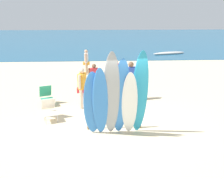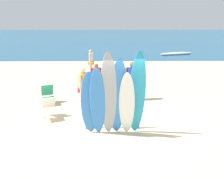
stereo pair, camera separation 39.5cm
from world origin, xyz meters
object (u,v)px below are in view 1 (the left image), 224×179
beachgoer_midbeach (82,85)px  beachgoer_strolling (86,60)px  surfboard_grey_2 (111,95)px  surfboard_blue_3 (121,98)px  beachgoer_photographing (116,73)px  beachgoer_by_water (131,78)px  surfboard_teal_5 (140,94)px  beach_chair_blue (49,109)px  surfboard_rack (114,114)px  beachgoer_near_rack (94,77)px  beach_chair_red (46,95)px  distant_boat (169,53)px  surfboard_blue_1 (100,103)px  surfboard_blue_0 (93,104)px  surfboard_white_4 (130,104)px

beachgoer_midbeach → beachgoer_strolling: beachgoer_midbeach is taller
surfboard_grey_2 → surfboard_blue_3: 0.32m
surfboard_blue_3 → beachgoer_midbeach: 2.96m
beachgoer_photographing → beachgoer_by_water: (0.53, -1.58, 0.11)m
surfboard_teal_5 → beach_chair_blue: size_ratio=3.17×
surfboard_rack → beachgoer_midbeach: size_ratio=1.13×
beachgoer_photographing → beachgoer_midbeach: bearing=-144.2°
beachgoer_strolling → beachgoer_near_rack: 4.18m
surfboard_grey_2 → beachgoer_by_water: bearing=73.4°
surfboard_grey_2 → beachgoer_midbeach: size_ratio=1.71×
beachgoer_photographing → beach_chair_blue: (-2.69, -3.53, -0.48)m
beachgoer_midbeach → beachgoer_by_water: beachgoer_by_water is taller
beachgoer_photographing → beach_chair_red: 3.71m
surfboard_rack → distant_boat: bearing=68.1°
beach_chair_blue → distant_boat: beach_chair_blue is taller
surfboard_blue_1 → distant_boat: (6.70, 16.05, -1.03)m
surfboard_blue_3 → beach_chair_red: 4.24m
surfboard_grey_2 → beachgoer_photographing: surfboard_grey_2 is taller
surfboard_blue_0 → beach_chair_blue: bearing=136.4°
surfboard_blue_1 → beach_chair_blue: bearing=142.7°
surfboard_blue_1 → beachgoer_strolling: 8.60m
surfboard_blue_1 → beachgoer_near_rack: surfboard_blue_1 is taller
surfboard_teal_5 → beachgoer_midbeach: size_ratio=1.67×
beachgoer_midbeach → beachgoer_near_rack: size_ratio=1.13×
surfboard_rack → surfboard_blue_3: 0.92m
surfboard_blue_3 → surfboard_teal_5: surfboard_teal_5 is taller
surfboard_blue_0 → beachgoer_photographing: bearing=74.4°
surfboard_grey_2 → beach_chair_red: size_ratio=3.46×
beachgoer_strolling → beachgoer_photographing: bearing=-149.4°
beachgoer_photographing → beach_chair_blue: beachgoer_photographing is taller
beachgoer_strolling → beach_chair_red: beachgoer_strolling is taller
surfboard_blue_1 → beachgoer_by_water: surfboard_blue_1 is taller
surfboard_blue_0 → distant_boat: size_ratio=0.66×
surfboard_rack → surfboard_teal_5: (0.75, -0.44, 0.83)m
surfboard_white_4 → beachgoer_photographing: bearing=96.3°
surfboard_blue_0 → distant_boat: (6.94, 15.95, -0.96)m
surfboard_white_4 → beachgoer_photographing: 4.97m
beachgoer_by_water → surfboard_blue_0: bearing=48.3°
beach_chair_blue → beach_chair_red: bearing=84.9°
beachgoer_near_rack → distant_boat: (6.95, 11.63, -0.73)m
surfboard_blue_1 → surfboard_rack: bearing=51.7°
surfboard_blue_0 → surfboard_grey_2: 0.66m
surfboard_teal_5 → beachgoer_photographing: bearing=91.3°
surfboard_teal_5 → beach_chair_blue: (-3.06, 1.34, -0.96)m
surfboard_teal_5 → surfboard_blue_3: bearing=-173.7°
beachgoer_midbeach → beachgoer_by_water: bearing=-51.9°
surfboard_blue_3 → beachgoer_strolling: size_ratio=1.68×
beachgoer_photographing → beachgoer_strolling: bearing=93.9°
surfboard_white_4 → beach_chair_blue: size_ratio=2.53×
beachgoer_by_water → surfboard_white_4: bearing=66.1°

